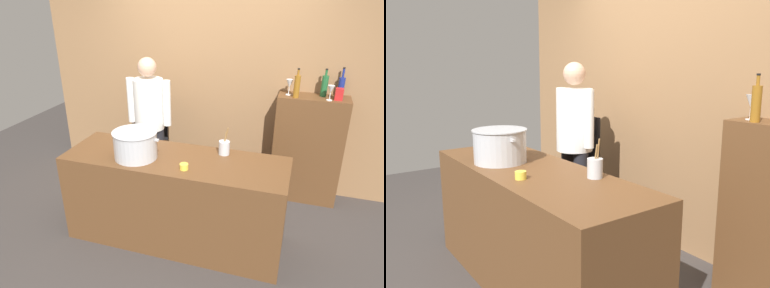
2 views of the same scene
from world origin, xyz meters
TOP-DOWN VIEW (x-y plane):
  - ground_plane at (0.00, 0.00)m, footprint 8.00×8.00m
  - brick_back_panel at (0.00, 1.40)m, footprint 4.40×0.10m
  - prep_counter at (0.00, 0.00)m, footprint 2.10×0.70m
  - bar_cabinet at (1.18, 1.19)m, footprint 0.76×0.32m
  - chef at (-0.60, 0.79)m, footprint 0.53×0.36m
  - stockpot_large at (-0.35, -0.09)m, footprint 0.47×0.41m
  - utensil_crock at (0.42, 0.23)m, footprint 0.10×0.10m
  - butter_jar at (0.16, -0.19)m, footprint 0.08×0.08m
  - wine_bottle_green at (1.27, 1.24)m, footprint 0.07×0.07m
  - wine_bottle_cobalt at (1.44, 1.29)m, footprint 0.07×0.07m
  - wine_bottle_amber at (0.99, 1.10)m, footprint 0.06×0.06m
  - wine_glass_wide at (1.33, 1.09)m, footprint 0.07×0.07m
  - wine_glass_tall at (0.91, 1.18)m, footprint 0.08×0.08m
  - spice_tin_red at (1.42, 1.14)m, footprint 0.08×0.08m

SIDE VIEW (x-z plane):
  - ground_plane at x=0.00m, z-range 0.00..0.00m
  - prep_counter at x=0.00m, z-range 0.00..0.90m
  - bar_cabinet at x=1.18m, z-range 0.00..1.26m
  - butter_jar at x=0.16m, z-range 0.90..0.95m
  - chef at x=-0.60m, z-range 0.13..1.79m
  - utensil_crock at x=0.42m, z-range 0.84..1.10m
  - stockpot_large at x=-0.35m, z-range 0.90..1.16m
  - spice_tin_red at x=1.42m, z-range 1.26..1.39m
  - wine_bottle_cobalt at x=1.44m, z-range 1.22..1.54m
  - wine_glass_wide at x=1.33m, z-range 1.30..1.46m
  - wine_bottle_green at x=1.27m, z-range 1.23..1.53m
  - wine_glass_tall at x=0.91m, z-range 1.30..1.47m
  - wine_bottle_amber at x=0.99m, z-range 1.23..1.55m
  - brick_back_panel at x=0.00m, z-range 0.00..3.00m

